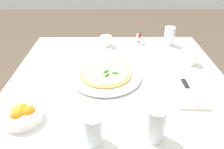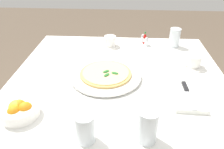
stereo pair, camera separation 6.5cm
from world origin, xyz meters
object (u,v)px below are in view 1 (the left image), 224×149
object	(u,v)px
pizza	(106,73)
pepper_shaker	(138,38)
water_glass_far_left	(169,37)
coffee_cup_right_edge	(106,42)
salt_shaker	(142,41)
citrus_bowl	(22,114)
napkin_folded	(188,92)
hot_sauce_bottle	(140,38)
coffee_cup_near_right	(190,59)
water_glass_back_corner	(155,126)
water_glass_left_edge	(94,131)
pizza_plate	(106,76)
dinner_knife	(189,90)

from	to	relation	value
pizza	pepper_shaker	size ratio (longest dim) A/B	4.55
water_glass_far_left	coffee_cup_right_edge	bearing A→B (deg)	-86.49
salt_shaker	coffee_cup_right_edge	bearing A→B (deg)	-83.98
pepper_shaker	citrus_bowl	bearing A→B (deg)	-34.39
napkin_folded	pepper_shaker	size ratio (longest dim) A/B	4.00
water_glass_far_left	hot_sauce_bottle	distance (m)	0.19
coffee_cup_right_edge	napkin_folded	xyz separation A→B (m)	(0.52, 0.38, -0.02)
coffee_cup_near_right	water_glass_back_corner	xyz separation A→B (m)	(0.53, -0.29, 0.03)
water_glass_far_left	pepper_shaker	distance (m)	0.20
water_glass_left_edge	napkin_folded	bearing A→B (deg)	123.33
water_glass_far_left	water_glass_back_corner	distance (m)	0.83
coffee_cup_near_right	citrus_bowl	distance (m)	0.89
salt_shaker	pepper_shaker	size ratio (longest dim) A/B	1.00
pepper_shaker	hot_sauce_bottle	bearing A→B (deg)	19.65
water_glass_left_edge	napkin_folded	size ratio (longest dim) A/B	0.49
water_glass_left_edge	water_glass_back_corner	xyz separation A→B (m)	(-0.01, 0.21, 0.01)
pizza_plate	hot_sauce_bottle	world-z (taller)	hot_sauce_bottle
water_glass_far_left	water_glass_back_corner	bearing A→B (deg)	-16.15
coffee_cup_near_right	water_glass_far_left	world-z (taller)	water_glass_far_left
dinner_knife	water_glass_back_corner	bearing A→B (deg)	-39.24
coffee_cup_near_right	water_glass_far_left	distance (m)	0.28
napkin_folded	pizza_plate	bearing A→B (deg)	-108.75
pizza_plate	water_glass_far_left	size ratio (longest dim) A/B	2.99
water_glass_back_corner	dinner_knife	size ratio (longest dim) A/B	0.65
coffee_cup_right_edge	coffee_cup_near_right	bearing A→B (deg)	62.28
napkin_folded	citrus_bowl	xyz separation A→B (m)	(0.16, -0.68, 0.02)
water_glass_back_corner	pepper_shaker	size ratio (longest dim) A/B	2.26
pizza	coffee_cup_near_right	distance (m)	0.48
pizza	napkin_folded	size ratio (longest dim) A/B	1.14
coffee_cup_near_right	salt_shaker	size ratio (longest dim) A/B	2.36
hot_sauce_bottle	water_glass_back_corner	bearing A→B (deg)	-3.17
dinner_knife	pizza_plate	bearing A→B (deg)	-112.42
pizza	water_glass_back_corner	xyz separation A→B (m)	(0.39, 0.17, 0.03)
hot_sauce_bottle	pizza_plate	bearing A→B (deg)	-26.95
pizza_plate	coffee_cup_near_right	bearing A→B (deg)	106.29
water_glass_left_edge	salt_shaker	distance (m)	0.85
coffee_cup_right_edge	hot_sauce_bottle	distance (m)	0.23
pizza	pepper_shaker	xyz separation A→B (m)	(-0.46, 0.21, 0.00)
napkin_folded	dinner_knife	bearing A→B (deg)	3.29
water_glass_far_left	citrus_bowl	distance (m)	1.01
coffee_cup_right_edge	pepper_shaker	size ratio (longest dim) A/B	2.34
pepper_shaker	pizza_plate	bearing A→B (deg)	-24.51
citrus_bowl	salt_shaker	distance (m)	0.89
pizza	water_glass_far_left	distance (m)	0.57
coffee_cup_near_right	pizza_plate	bearing A→B (deg)	-73.71
water_glass_left_edge	dinner_knife	xyz separation A→B (m)	(-0.26, 0.40, -0.02)
hot_sauce_bottle	pepper_shaker	world-z (taller)	hot_sauce_bottle
water_glass_left_edge	citrus_bowl	distance (m)	0.30
pizza	dinner_knife	distance (m)	0.40
water_glass_far_left	salt_shaker	bearing A→B (deg)	-89.90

